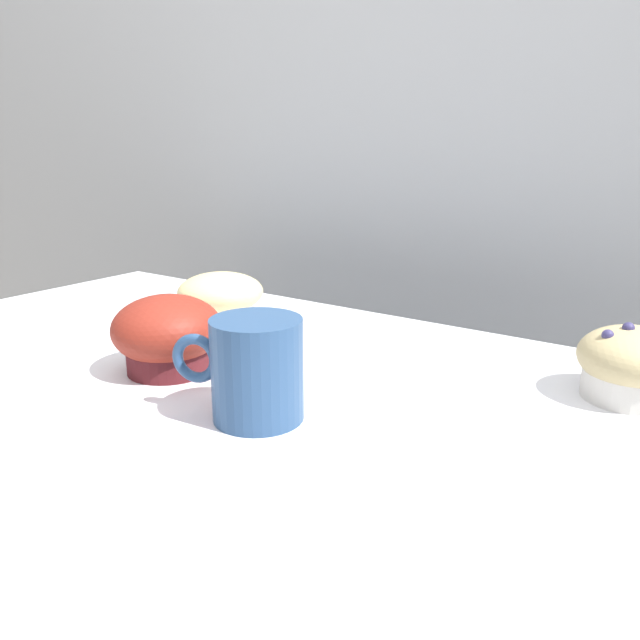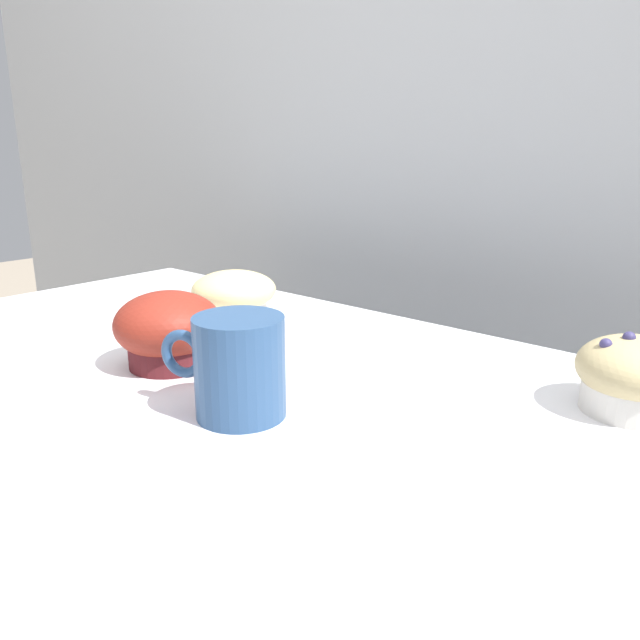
# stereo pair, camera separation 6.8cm
# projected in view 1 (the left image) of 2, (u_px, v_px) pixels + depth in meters

# --- Properties ---
(wall_back) EXTENTS (3.20, 0.10, 1.80)m
(wall_back) POSITION_uv_depth(u_px,v_px,m) (448.00, 299.00, 1.12)
(wall_back) COLOR #B2B7BC
(wall_back) RESTS_ON ground
(muffin_front_center) EXTENTS (0.11, 0.11, 0.07)m
(muffin_front_center) POSITION_uv_depth(u_px,v_px,m) (221.00, 297.00, 0.83)
(muffin_front_center) COLOR white
(muffin_front_center) RESTS_ON display_counter
(muffin_back_left) EXTENTS (0.10, 0.10, 0.07)m
(muffin_back_left) POSITION_uv_depth(u_px,v_px,m) (633.00, 364.00, 0.58)
(muffin_back_left) COLOR silver
(muffin_back_left) RESTS_ON display_counter
(muffin_back_right) EXTENTS (0.11, 0.11, 0.08)m
(muffin_back_right) POSITION_uv_depth(u_px,v_px,m) (168.00, 335.00, 0.65)
(muffin_back_right) COLOR #50181C
(muffin_back_right) RESTS_ON display_counter
(coffee_cup) EXTENTS (0.12, 0.08, 0.09)m
(coffee_cup) POSITION_uv_depth(u_px,v_px,m) (255.00, 367.00, 0.53)
(coffee_cup) COLOR navy
(coffee_cup) RESTS_ON display_counter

